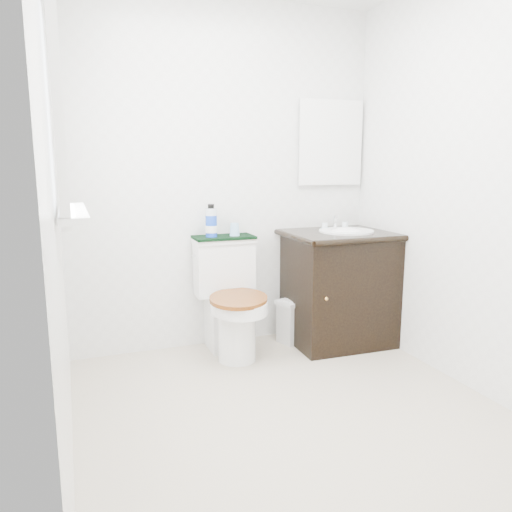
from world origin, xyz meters
TOP-DOWN VIEW (x-y plane):
  - floor at (0.00, 0.00)m, footprint 2.40×2.40m
  - wall_back at (0.00, 1.20)m, footprint 2.40×0.00m
  - wall_front at (0.00, -1.20)m, footprint 2.40×0.00m
  - wall_left at (-1.10, 0.00)m, footprint 0.00×2.40m
  - wall_right at (1.10, 0.00)m, footprint 0.00×2.40m
  - window at (-1.07, 0.25)m, footprint 0.02×0.70m
  - mirror at (0.82, 1.18)m, footprint 0.50×0.02m
  - toilet at (-0.05, 0.97)m, footprint 0.48×0.67m
  - vanity at (0.77, 0.90)m, footprint 0.76×0.66m
  - trash_bin at (0.45, 1.01)m, footprint 0.26×0.23m
  - towel at (-0.05, 1.09)m, footprint 0.42×0.22m
  - mouthwash_bottle at (-0.14, 1.08)m, footprint 0.08×0.08m
  - cup at (0.02, 1.07)m, footprint 0.07×0.07m
  - soap_bar at (0.71, 1.04)m, footprint 0.07×0.05m

SIDE VIEW (x-z plane):
  - floor at x=0.00m, z-range 0.00..0.00m
  - trash_bin at x=0.45m, z-range 0.00..0.32m
  - toilet at x=-0.05m, z-range -0.05..0.74m
  - vanity at x=0.77m, z-range -0.03..0.89m
  - towel at x=-0.05m, z-range 0.79..0.81m
  - soap_bar at x=0.71m, z-range 0.82..0.84m
  - cup at x=0.02m, z-range 0.81..0.89m
  - mouthwash_bottle at x=-0.14m, z-range 0.80..1.02m
  - wall_back at x=0.00m, z-range 0.00..2.40m
  - wall_front at x=0.00m, z-range 0.00..2.40m
  - wall_left at x=-1.10m, z-range 0.00..2.40m
  - wall_right at x=1.10m, z-range 0.00..2.40m
  - mirror at x=0.82m, z-range 1.15..1.75m
  - window at x=-1.07m, z-range 1.10..2.00m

